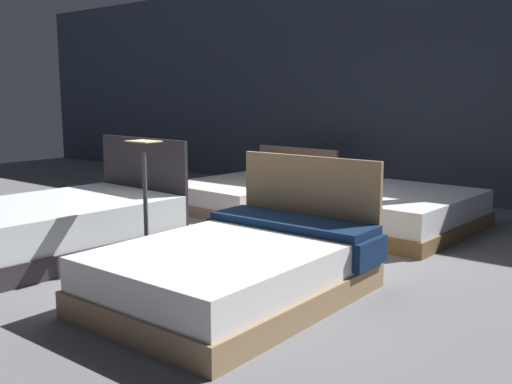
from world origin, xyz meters
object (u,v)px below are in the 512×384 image
(bed_1, at_px, (239,268))
(price_sign, at_px, (146,220))
(bed_0, at_px, (65,225))
(bed_2, at_px, (252,193))
(bed_3, at_px, (401,212))

(bed_1, xyz_separation_m, price_sign, (-1.15, 0.06, 0.22))
(bed_0, bearing_deg, price_sign, 7.54)
(bed_1, bearing_deg, price_sign, 176.57)
(bed_0, height_order, bed_2, bed_0)
(bed_3, xyz_separation_m, price_sign, (-1.13, -2.86, 0.24))
(bed_0, xyz_separation_m, price_sign, (1.14, 0.10, 0.19))
(bed_0, xyz_separation_m, bed_1, (2.29, 0.04, -0.03))
(bed_0, height_order, price_sign, price_sign)
(bed_2, bearing_deg, price_sign, -65.16)
(bed_1, xyz_separation_m, bed_3, (-0.02, 2.92, -0.02))
(price_sign, bearing_deg, bed_3, 68.38)
(bed_1, height_order, bed_3, bed_1)
(price_sign, bearing_deg, bed_1, -3.03)
(bed_0, distance_m, bed_1, 2.29)
(bed_0, relative_size, bed_2, 0.98)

